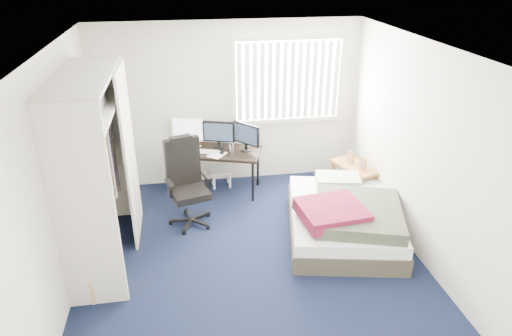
{
  "coord_description": "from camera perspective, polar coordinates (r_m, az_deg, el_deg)",
  "views": [
    {
      "loc": [
        -0.68,
        -4.57,
        3.35
      ],
      "look_at": [
        0.14,
        0.4,
        0.96
      ],
      "focal_mm": 32.0,
      "sensor_mm": 36.0,
      "label": 1
    }
  ],
  "objects": [
    {
      "name": "nightstand",
      "position": [
        6.91,
        12.2,
        -0.16
      ],
      "size": [
        0.58,
        0.81,
        0.68
      ],
      "color": "brown",
      "rests_on": "ground"
    },
    {
      "name": "window_assembly",
      "position": [
        7.02,
        4.03,
        10.85
      ],
      "size": [
        1.72,
        0.09,
        1.32
      ],
      "color": "white",
      "rests_on": "ground"
    },
    {
      "name": "room_shell",
      "position": [
        4.97,
        -0.81,
        3.61
      ],
      "size": [
        4.2,
        4.2,
        4.2
      ],
      "color": "silver",
      "rests_on": "ground"
    },
    {
      "name": "bed",
      "position": [
        6.0,
        10.93,
        -6.13
      ],
      "size": [
        1.69,
        2.04,
        0.6
      ],
      "color": "#3C362B",
      "rests_on": "ground"
    },
    {
      "name": "desk",
      "position": [
        6.86,
        -5.12,
        2.64
      ],
      "size": [
        1.48,
        1.02,
        1.13
      ],
      "color": "black",
      "rests_on": "ground"
    },
    {
      "name": "closet",
      "position": [
        5.33,
        -19.34,
        1.79
      ],
      "size": [
        0.64,
        1.84,
        2.22
      ],
      "color": "beige",
      "rests_on": "ground"
    },
    {
      "name": "pine_box",
      "position": [
        5.33,
        -18.3,
        -13.24
      ],
      "size": [
        0.46,
        0.41,
        0.28
      ],
      "primitive_type": "cube",
      "rotation": [
        0.0,
        0.0,
        0.39
      ],
      "color": "tan",
      "rests_on": "ground"
    },
    {
      "name": "office_chair",
      "position": [
        6.18,
        -8.54,
        -2.85
      ],
      "size": [
        0.7,
        0.7,
        1.2
      ],
      "color": "black",
      "rests_on": "ground"
    },
    {
      "name": "footstool",
      "position": [
        7.16,
        -4.39,
        -0.72
      ],
      "size": [
        0.35,
        0.28,
        0.27
      ],
      "color": "white",
      "rests_on": "ground"
    },
    {
      "name": "ground",
      "position": [
        5.71,
        -0.72,
        -10.6
      ],
      "size": [
        4.2,
        4.2,
        0.0
      ],
      "primitive_type": "plane",
      "color": "black",
      "rests_on": "ground"
    }
  ]
}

